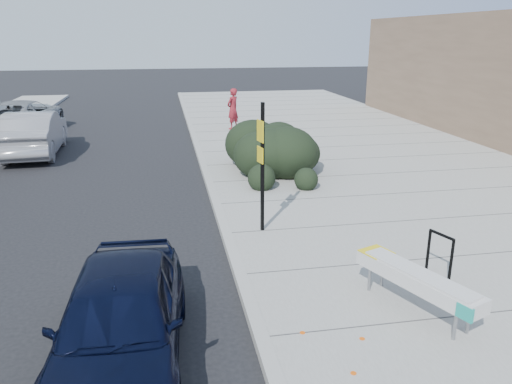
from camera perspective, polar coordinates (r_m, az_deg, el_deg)
ground at (r=9.24m, az=-1.74°, el=-10.22°), size 120.00×120.00×0.00m
sidewalk_near at (r=15.34m, az=16.37°, el=0.84°), size 11.20×50.00×0.15m
curb_near at (r=13.80m, az=-4.92°, el=-0.30°), size 0.22×50.00×0.17m
bench at (r=8.22m, az=17.91°, el=-9.52°), size 1.23×2.26×0.67m
bike_rack at (r=9.47m, az=20.29°, el=-6.31°), size 0.22×0.54×0.82m
sign_post at (r=10.64m, az=0.67°, el=3.62°), size 0.13×0.32×2.82m
hedge at (r=15.85m, az=2.91°, el=5.49°), size 3.21×4.88×1.68m
sedan_navy at (r=7.03m, az=-15.26°, el=-13.93°), size 1.88×4.22×1.41m
wagon_silver at (r=20.37m, az=-24.03°, el=6.19°), size 1.95×5.01×1.63m
suv_silver at (r=25.14m, az=-25.08°, el=7.82°), size 2.98×5.62×1.50m
pedestrian at (r=22.99m, az=-2.67°, el=9.47°), size 0.79×0.78×1.84m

